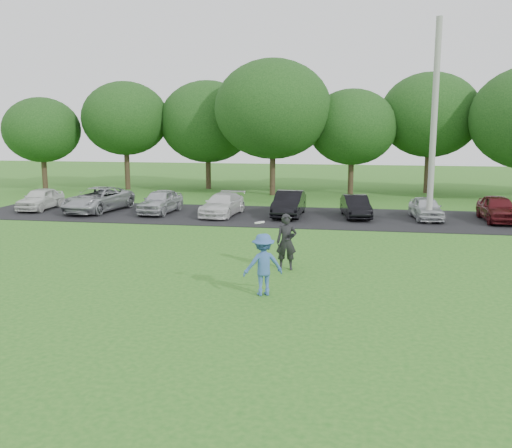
{
  "coord_description": "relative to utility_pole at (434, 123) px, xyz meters",
  "views": [
    {
      "loc": [
        3.14,
        -14.93,
        4.62
      ],
      "look_at": [
        0.0,
        3.5,
        1.3
      ],
      "focal_mm": 40.0,
      "sensor_mm": 36.0,
      "label": 1
    }
  ],
  "objects": [
    {
      "name": "utility_pole",
      "position": [
        0.0,
        0.0,
        0.0
      ],
      "size": [
        0.28,
        0.28,
        9.23
      ],
      "primitive_type": "cylinder",
      "color": "#9B9B96",
      "rests_on": "ground"
    },
    {
      "name": "parking_lot",
      "position": [
        -6.68,
        0.83,
        -4.6
      ],
      "size": [
        32.0,
        6.5,
        0.03
      ],
      "primitive_type": "cube",
      "color": "black",
      "rests_on": "ground"
    },
    {
      "name": "camera_bystander",
      "position": [
        -5.56,
        -9.48,
        -3.72
      ],
      "size": [
        0.69,
        0.49,
        1.79
      ],
      "color": "black",
      "rests_on": "ground"
    },
    {
      "name": "ground",
      "position": [
        -6.68,
        -12.17,
        -4.61
      ],
      "size": [
        100.0,
        100.0,
        0.0
      ],
      "primitive_type": "plane",
      "color": "#27681D",
      "rests_on": "ground"
    },
    {
      "name": "frisbee_player",
      "position": [
        -5.86,
        -12.3,
        -3.76
      ],
      "size": [
        1.26,
        1.02,
        2.07
      ],
      "color": "#3A61A4",
      "rests_on": "ground"
    },
    {
      "name": "parked_cars",
      "position": [
        -7.82,
        0.83,
        -3.99
      ],
      "size": [
        28.48,
        4.79,
        1.25
      ],
      "color": "silver",
      "rests_on": "parking_lot"
    },
    {
      "name": "tree_row",
      "position": [
        -5.17,
        10.59,
        0.29
      ],
      "size": [
        42.39,
        9.85,
        8.64
      ],
      "color": "#38281C",
      "rests_on": "ground"
    }
  ]
}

